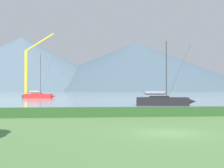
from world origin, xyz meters
TOP-DOWN VIEW (x-y plane):
  - ground_plane at (0.00, 0.00)m, footprint 1000.00×1000.00m
  - harbor_water at (0.00, 137.00)m, footprint 320.00×246.00m
  - hedge_line at (0.00, 11.00)m, footprint 80.00×1.20m
  - sailboat_slip_3 at (7.58, 30.18)m, footprint 9.36×3.99m
  - sailboat_slip_4 at (-16.66, 70.64)m, footprint 8.67×3.20m
  - dock_crane at (-20.14, 73.38)m, footprint 8.68×2.00m
  - distant_hill_west_ridge at (64.72, 379.26)m, footprint 291.47×291.47m
  - distant_hill_east_ridge at (-77.09, 377.33)m, footprint 258.18×258.18m

SIDE VIEW (x-z plane):
  - ground_plane at x=0.00m, z-range 0.00..0.00m
  - harbor_water at x=0.00m, z-range 0.00..0.00m
  - hedge_line at x=0.00m, z-range 0.00..0.86m
  - sailboat_slip_4 at x=-16.66m, z-range -5.33..6.77m
  - sailboat_slip_3 at x=7.58m, z-range -4.24..5.74m
  - dock_crane at x=-20.14m, z-range -3.03..15.44m
  - distant_hill_west_ridge at x=64.72m, z-range 0.00..61.82m
  - distant_hill_east_ridge at x=-77.09m, z-range 0.00..65.52m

